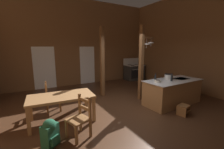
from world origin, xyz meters
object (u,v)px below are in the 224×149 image
(bottle_tall_on_counter, at_px, (172,78))
(bottle_short_on_counter, at_px, (155,78))
(dining_table, at_px, (61,99))
(mixing_bowl_on_counter, at_px, (157,81))
(kitchen_island, at_px, (172,92))
(ladderback_chair_by_post, at_px, (51,97))
(ladderback_chair_near_window, at_px, (80,118))
(backpack, at_px, (50,132))
(step_stool, at_px, (184,109))
(stove_range, at_px, (134,72))
(stockpot_on_counter, at_px, (169,77))

(bottle_tall_on_counter, bearing_deg, bottle_short_on_counter, 140.41)
(dining_table, xyz_separation_m, mixing_bowl_on_counter, (2.99, -0.61, 0.27))
(kitchen_island, height_order, bottle_short_on_counter, bottle_short_on_counter)
(ladderback_chair_by_post, relative_size, bottle_short_on_counter, 3.69)
(dining_table, xyz_separation_m, bottle_tall_on_counter, (3.53, -0.74, 0.34))
(ladderback_chair_near_window, distance_m, backpack, 0.67)
(backpack, bearing_deg, bottle_tall_on_counter, 3.63)
(step_stool, relative_size, backpack, 0.69)
(step_stool, bearing_deg, bottle_short_on_counter, 99.60)
(stove_range, distance_m, backpack, 6.97)
(kitchen_island, relative_size, bottle_tall_on_counter, 8.08)
(dining_table, bearing_deg, ladderback_chair_near_window, -77.77)
(backpack, relative_size, mixing_bowl_on_counter, 2.92)
(stove_range, distance_m, ladderback_chair_by_post, 5.74)
(dining_table, bearing_deg, mixing_bowl_on_counter, -11.47)
(dining_table, distance_m, bottle_tall_on_counter, 3.62)
(stove_range, height_order, dining_table, stove_range)
(ladderback_chair_near_window, height_order, bottle_tall_on_counter, bottle_tall_on_counter)
(stove_range, xyz_separation_m, mixing_bowl_on_counter, (-2.07, -3.88, 0.43))
(kitchen_island, height_order, stockpot_on_counter, stockpot_on_counter)
(ladderback_chair_by_post, distance_m, bottle_tall_on_counter, 4.05)
(bottle_tall_on_counter, bearing_deg, stove_range, 69.06)
(mixing_bowl_on_counter, bearing_deg, backpack, -173.67)
(stove_range, height_order, step_stool, stove_range)
(step_stool, bearing_deg, kitchen_island, 60.59)
(dining_table, height_order, mixing_bowl_on_counter, mixing_bowl_on_counter)
(stove_range, height_order, stockpot_on_counter, stove_range)
(kitchen_island, xyz_separation_m, dining_table, (-3.74, 0.64, 0.21))
(kitchen_island, distance_m, mixing_bowl_on_counter, 0.88)
(ladderback_chair_by_post, height_order, stockpot_on_counter, stockpot_on_counter)
(backpack, bearing_deg, mixing_bowl_on_counter, 6.33)
(stove_range, bearing_deg, kitchen_island, -108.75)
(step_stool, relative_size, bottle_tall_on_counter, 1.53)
(step_stool, distance_m, bottle_tall_on_counter, 1.10)
(mixing_bowl_on_counter, relative_size, bottle_short_on_counter, 0.79)
(mixing_bowl_on_counter, bearing_deg, step_stool, -70.37)
(kitchen_island, height_order, stove_range, stove_range)
(kitchen_island, distance_m, stove_range, 4.14)
(stove_range, height_order, mixing_bowl_on_counter, stove_range)
(bottle_short_on_counter, bearing_deg, stockpot_on_counter, -8.89)
(ladderback_chair_by_post, bearing_deg, dining_table, -80.58)
(kitchen_island, relative_size, mixing_bowl_on_counter, 10.67)
(ladderback_chair_by_post, xyz_separation_m, stockpot_on_counter, (3.83, -1.35, 0.52))
(ladderback_chair_by_post, bearing_deg, ladderback_chair_near_window, -79.10)
(bottle_tall_on_counter, relative_size, bottle_short_on_counter, 1.05)
(kitchen_island, height_order, ladderback_chair_near_window, ladderback_chair_near_window)
(step_stool, xyz_separation_m, bottle_tall_on_counter, (0.24, 0.70, 0.81))
(mixing_bowl_on_counter, xyz_separation_m, bottle_short_on_counter, (0.12, 0.22, 0.07))
(dining_table, distance_m, ladderback_chair_by_post, 0.91)
(backpack, bearing_deg, kitchen_island, 4.76)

